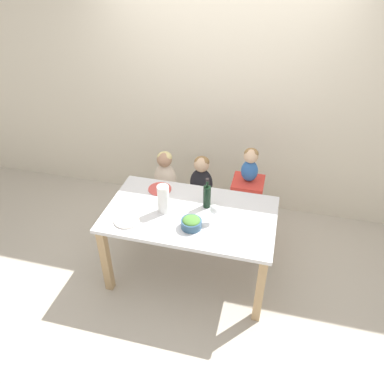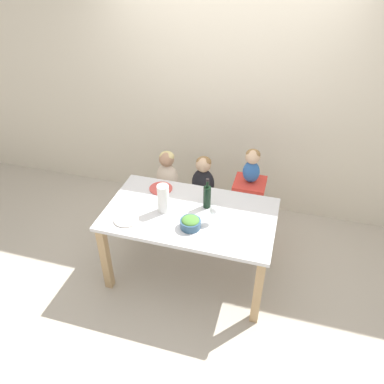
# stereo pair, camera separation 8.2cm
# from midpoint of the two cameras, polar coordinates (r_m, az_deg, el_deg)

# --- Properties ---
(ground_plane) EXTENTS (14.00, 14.00, 0.00)m
(ground_plane) POSITION_cam_midpoint_polar(r_m,az_deg,el_deg) (3.83, 0.35, -12.08)
(ground_plane) COLOR #BCB2A3
(wall_back) EXTENTS (10.00, 0.06, 2.70)m
(wall_back) POSITION_cam_midpoint_polar(r_m,az_deg,el_deg) (4.13, 5.50, 14.38)
(wall_back) COLOR beige
(wall_back) RESTS_ON ground_plane
(dining_table) EXTENTS (1.50, 0.87, 0.76)m
(dining_table) POSITION_cam_midpoint_polar(r_m,az_deg,el_deg) (3.38, 0.39, -4.60)
(dining_table) COLOR silver
(dining_table) RESTS_ON ground_plane
(chair_far_left) EXTENTS (0.37, 0.36, 0.46)m
(chair_far_left) POSITION_cam_midpoint_polar(r_m,az_deg,el_deg) (4.16, -3.08, -0.61)
(chair_far_left) COLOR silver
(chair_far_left) RESTS_ON ground_plane
(chair_far_center) EXTENTS (0.37, 0.36, 0.46)m
(chair_far_center) POSITION_cam_midpoint_polar(r_m,az_deg,el_deg) (4.07, 2.21, -1.51)
(chair_far_center) COLOR silver
(chair_far_center) RESTS_ON ground_plane
(chair_right_highchair) EXTENTS (0.32, 0.31, 0.73)m
(chair_right_highchair) POSITION_cam_midpoint_polar(r_m,az_deg,el_deg) (3.90, 9.21, -0.62)
(chair_right_highchair) COLOR silver
(chair_right_highchair) RESTS_ON ground_plane
(person_child_left) EXTENTS (0.24, 0.17, 0.47)m
(person_child_left) POSITION_cam_midpoint_polar(r_m,az_deg,el_deg) (3.98, -3.22, 3.21)
(person_child_left) COLOR beige
(person_child_left) RESTS_ON chair_far_left
(person_child_center) EXTENTS (0.24, 0.17, 0.47)m
(person_child_center) POSITION_cam_midpoint_polar(r_m,az_deg,el_deg) (3.88, 2.32, 2.35)
(person_child_center) COLOR black
(person_child_center) RESTS_ON chair_far_center
(person_baby_right) EXTENTS (0.17, 0.15, 0.36)m
(person_baby_right) POSITION_cam_midpoint_polar(r_m,az_deg,el_deg) (3.69, 9.77, 4.28)
(person_baby_right) COLOR #3366B2
(person_baby_right) RESTS_ON chair_right_highchair
(wine_bottle) EXTENTS (0.07, 0.07, 0.30)m
(wine_bottle) POSITION_cam_midpoint_polar(r_m,az_deg,el_deg) (3.31, 3.02, -0.63)
(wine_bottle) COLOR black
(wine_bottle) RESTS_ON dining_table
(paper_towel_roll) EXTENTS (0.10, 0.10, 0.27)m
(paper_towel_roll) POSITION_cam_midpoint_polar(r_m,az_deg,el_deg) (3.26, -3.68, -1.00)
(paper_towel_roll) COLOR white
(paper_towel_roll) RESTS_ON dining_table
(wine_glass_near) EXTENTS (0.07, 0.07, 0.17)m
(wine_glass_near) POSITION_cam_midpoint_polar(r_m,az_deg,el_deg) (3.14, 4.06, -2.81)
(wine_glass_near) COLOR white
(wine_glass_near) RESTS_ON dining_table
(salad_bowl_large) EXTENTS (0.18, 0.18, 0.10)m
(salad_bowl_large) POSITION_cam_midpoint_polar(r_m,az_deg,el_deg) (3.13, 0.51, -4.70)
(salad_bowl_large) COLOR #335675
(salad_bowl_large) RESTS_ON dining_table
(dinner_plate_front_left) EXTENTS (0.22, 0.22, 0.01)m
(dinner_plate_front_left) POSITION_cam_midpoint_polar(r_m,az_deg,el_deg) (3.27, -9.24, -4.13)
(dinner_plate_front_left) COLOR silver
(dinner_plate_front_left) RESTS_ON dining_table
(dinner_plate_back_left) EXTENTS (0.22, 0.22, 0.01)m
(dinner_plate_back_left) POSITION_cam_midpoint_polar(r_m,az_deg,el_deg) (3.61, -4.13, 0.54)
(dinner_plate_back_left) COLOR #D14C47
(dinner_plate_back_left) RESTS_ON dining_table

